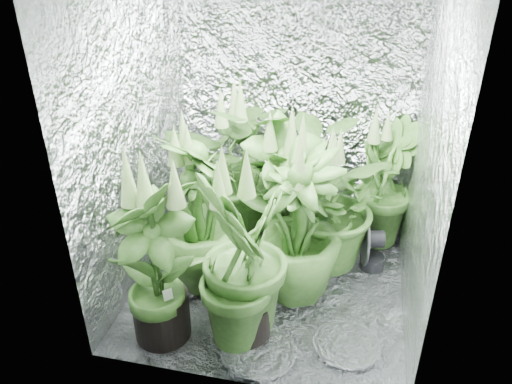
{
  "coord_description": "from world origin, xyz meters",
  "views": [
    {
      "loc": [
        0.45,
        -2.44,
        2.01
      ],
      "look_at": [
        -0.1,
        0.0,
        0.63
      ],
      "focal_mm": 35.0,
      "sensor_mm": 36.0,
      "label": 1
    }
  ],
  "objects_px": {
    "plant_e": "(324,203)",
    "circulation_fan": "(369,246)",
    "plant_d": "(198,215)",
    "plant_b": "(284,201)",
    "plant_g": "(243,262)",
    "plant_h": "(297,227)",
    "plant_c": "(383,186)",
    "plant_f": "(155,262)",
    "plant_a": "(241,167)"
  },
  "relations": [
    {
      "from": "plant_a",
      "to": "plant_b",
      "type": "height_order",
      "value": "plant_a"
    },
    {
      "from": "plant_d",
      "to": "plant_h",
      "type": "height_order",
      "value": "plant_d"
    },
    {
      "from": "plant_c",
      "to": "plant_g",
      "type": "bearing_deg",
      "value": -121.66
    },
    {
      "from": "plant_a",
      "to": "circulation_fan",
      "type": "distance_m",
      "value": 0.99
    },
    {
      "from": "plant_f",
      "to": "circulation_fan",
      "type": "height_order",
      "value": "plant_f"
    },
    {
      "from": "plant_e",
      "to": "circulation_fan",
      "type": "height_order",
      "value": "plant_e"
    },
    {
      "from": "plant_f",
      "to": "plant_c",
      "type": "bearing_deg",
      "value": 46.27
    },
    {
      "from": "plant_a",
      "to": "plant_h",
      "type": "height_order",
      "value": "plant_a"
    },
    {
      "from": "plant_b",
      "to": "plant_g",
      "type": "distance_m",
      "value": 0.67
    },
    {
      "from": "plant_b",
      "to": "plant_c",
      "type": "height_order",
      "value": "plant_b"
    },
    {
      "from": "plant_c",
      "to": "plant_a",
      "type": "bearing_deg",
      "value": -172.41
    },
    {
      "from": "plant_g",
      "to": "plant_h",
      "type": "relative_size",
      "value": 1.09
    },
    {
      "from": "plant_a",
      "to": "plant_g",
      "type": "bearing_deg",
      "value": -75.26
    },
    {
      "from": "plant_f",
      "to": "circulation_fan",
      "type": "distance_m",
      "value": 1.4
    },
    {
      "from": "plant_d",
      "to": "circulation_fan",
      "type": "distance_m",
      "value": 1.11
    },
    {
      "from": "plant_d",
      "to": "plant_g",
      "type": "distance_m",
      "value": 0.57
    },
    {
      "from": "plant_b",
      "to": "plant_f",
      "type": "height_order",
      "value": "plant_b"
    },
    {
      "from": "plant_e",
      "to": "plant_f",
      "type": "relative_size",
      "value": 0.92
    },
    {
      "from": "plant_d",
      "to": "plant_h",
      "type": "xyz_separation_m",
      "value": [
        0.58,
        0.01,
        -0.01
      ]
    },
    {
      "from": "plant_b",
      "to": "plant_h",
      "type": "relative_size",
      "value": 1.07
    },
    {
      "from": "plant_b",
      "to": "circulation_fan",
      "type": "bearing_deg",
      "value": 12.04
    },
    {
      "from": "plant_e",
      "to": "circulation_fan",
      "type": "bearing_deg",
      "value": 5.87
    },
    {
      "from": "plant_e",
      "to": "plant_g",
      "type": "distance_m",
      "value": 0.82
    },
    {
      "from": "plant_b",
      "to": "plant_g",
      "type": "xyz_separation_m",
      "value": [
        -0.09,
        -0.67,
        0.02
      ]
    },
    {
      "from": "plant_f",
      "to": "plant_a",
      "type": "bearing_deg",
      "value": 80.28
    },
    {
      "from": "plant_g",
      "to": "circulation_fan",
      "type": "distance_m",
      "value": 1.06
    },
    {
      "from": "circulation_fan",
      "to": "plant_b",
      "type": "bearing_deg",
      "value": -177.81
    },
    {
      "from": "plant_a",
      "to": "plant_c",
      "type": "bearing_deg",
      "value": 7.59
    },
    {
      "from": "plant_a",
      "to": "plant_h",
      "type": "distance_m",
      "value": 0.73
    },
    {
      "from": "plant_b",
      "to": "plant_g",
      "type": "height_order",
      "value": "plant_g"
    },
    {
      "from": "circulation_fan",
      "to": "plant_g",
      "type": "bearing_deg",
      "value": -138.68
    },
    {
      "from": "plant_e",
      "to": "plant_d",
      "type": "bearing_deg",
      "value": -154.91
    },
    {
      "from": "plant_d",
      "to": "circulation_fan",
      "type": "relative_size",
      "value": 2.69
    },
    {
      "from": "plant_g",
      "to": "plant_h",
      "type": "distance_m",
      "value": 0.49
    },
    {
      "from": "plant_e",
      "to": "plant_h",
      "type": "bearing_deg",
      "value": -110.77
    },
    {
      "from": "circulation_fan",
      "to": "plant_c",
      "type": "bearing_deg",
      "value": 70.04
    },
    {
      "from": "plant_a",
      "to": "plant_c",
      "type": "distance_m",
      "value": 0.96
    },
    {
      "from": "plant_b",
      "to": "plant_d",
      "type": "relative_size",
      "value": 1.03
    },
    {
      "from": "plant_c",
      "to": "plant_e",
      "type": "xyz_separation_m",
      "value": [
        -0.36,
        -0.37,
        0.03
      ]
    },
    {
      "from": "plant_b",
      "to": "plant_g",
      "type": "relative_size",
      "value": 0.99
    },
    {
      "from": "plant_a",
      "to": "plant_c",
      "type": "xyz_separation_m",
      "value": [
        0.95,
        0.13,
        -0.1
      ]
    },
    {
      "from": "plant_a",
      "to": "plant_f",
      "type": "relative_size",
      "value": 1.05
    },
    {
      "from": "plant_h",
      "to": "plant_g",
      "type": "bearing_deg",
      "value": -115.52
    },
    {
      "from": "circulation_fan",
      "to": "plant_e",
      "type": "bearing_deg",
      "value": 176.02
    },
    {
      "from": "plant_c",
      "to": "plant_f",
      "type": "distance_m",
      "value": 1.64
    },
    {
      "from": "plant_f",
      "to": "plant_b",
      "type": "bearing_deg",
      "value": 53.88
    },
    {
      "from": "plant_a",
      "to": "plant_e",
      "type": "bearing_deg",
      "value": -22.23
    },
    {
      "from": "plant_e",
      "to": "plant_c",
      "type": "bearing_deg",
      "value": 45.42
    },
    {
      "from": "plant_a",
      "to": "plant_f",
      "type": "distance_m",
      "value": 1.07
    },
    {
      "from": "plant_c",
      "to": "circulation_fan",
      "type": "bearing_deg",
      "value": -100.11
    }
  ]
}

